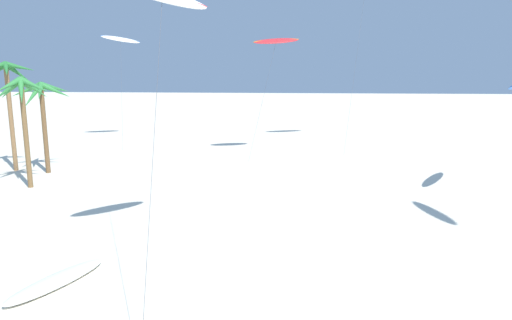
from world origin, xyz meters
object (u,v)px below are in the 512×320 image
object	(u,v)px
flying_kite_0	(276,41)
grounded_kite_2	(57,281)
palm_tree_3	(22,97)
flying_kite_6	(121,39)
palm_tree_4	(43,100)
palm_tree_2	(8,83)

from	to	relation	value
flying_kite_0	grounded_kite_2	distance (m)	34.64
palm_tree_3	grounded_kite_2	world-z (taller)	palm_tree_3
flying_kite_0	flying_kite_6	bearing A→B (deg)	154.36
flying_kite_0	grounded_kite_2	bearing A→B (deg)	-106.72
palm_tree_4	grounded_kite_2	bearing A→B (deg)	-62.93
palm_tree_2	palm_tree_3	distance (m)	7.52
palm_tree_3	palm_tree_4	world-z (taller)	palm_tree_3
palm_tree_2	flying_kite_6	bearing A→B (deg)	74.86
palm_tree_2	flying_kite_6	size ratio (longest dim) A/B	0.75
palm_tree_4	grounded_kite_2	distance (m)	25.81
palm_tree_4	flying_kite_0	size ratio (longest dim) A/B	0.66
flying_kite_6	palm_tree_3	bearing A→B (deg)	-90.56
grounded_kite_2	flying_kite_6	bearing A→B (deg)	104.06
flying_kite_0	flying_kite_6	distance (m)	21.63
grounded_kite_2	palm_tree_2	bearing A→B (deg)	122.95
palm_tree_2	palm_tree_4	xyz separation A→B (m)	(3.53, -0.74, -1.45)
palm_tree_2	palm_tree_3	size ratio (longest dim) A/B	1.13
palm_tree_3	palm_tree_4	size ratio (longest dim) A/B	1.08
palm_tree_3	flying_kite_0	size ratio (longest dim) A/B	0.71
palm_tree_3	flying_kite_6	bearing A→B (deg)	89.44
flying_kite_6	palm_tree_2	bearing A→B (deg)	-105.14
flying_kite_0	palm_tree_4	bearing A→B (deg)	-156.72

